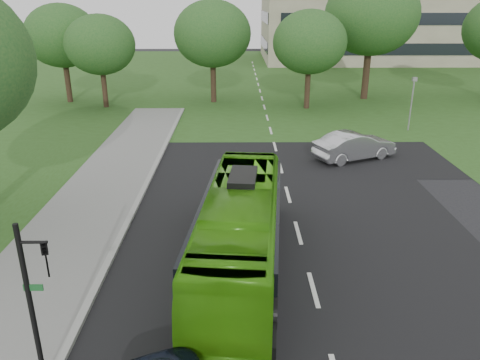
{
  "coord_description": "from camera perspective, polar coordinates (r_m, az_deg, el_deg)",
  "views": [
    {
      "loc": [
        -2.51,
        -14.94,
        8.82
      ],
      "look_at": [
        -2.35,
        3.86,
        1.6
      ],
      "focal_mm": 35.0,
      "sensor_mm": 36.0,
      "label": 1
    }
  ],
  "objects": [
    {
      "name": "street_surfaces",
      "position": [
        38.76,
        2.7,
        7.88
      ],
      "size": [
        120.0,
        120.0,
        0.15
      ],
      "color": "black",
      "rests_on": "ground"
    },
    {
      "name": "tree_park_d",
      "position": [
        46.46,
        15.76,
        18.8
      ],
      "size": [
        8.51,
        8.51,
        11.26
      ],
      "color": "black",
      "rests_on": "ground"
    },
    {
      "name": "traffic_light",
      "position": [
        11.81,
        -23.7,
        -12.85
      ],
      "size": [
        0.71,
        0.21,
        4.41
      ],
      "rotation": [
        0.0,
        0.0,
        0.3
      ],
      "color": "black",
      "rests_on": "ground"
    },
    {
      "name": "tree_park_b",
      "position": [
        43.47,
        -3.39,
        17.35
      ],
      "size": [
        6.87,
        6.87,
        9.0
      ],
      "color": "black",
      "rests_on": "ground"
    },
    {
      "name": "bus",
      "position": [
        16.16,
        0.04,
        -6.1
      ],
      "size": [
        3.45,
        10.66,
        2.92
      ],
      "primitive_type": "imported",
      "rotation": [
        0.0,
        0.0,
        -0.1
      ],
      "color": "#419C11",
      "rests_on": "ground"
    },
    {
      "name": "ground",
      "position": [
        17.53,
        7.92,
        -9.43
      ],
      "size": [
        160.0,
        160.0,
        0.0
      ],
      "primitive_type": "plane",
      "color": "black",
      "rests_on": "ground"
    },
    {
      "name": "sedan",
      "position": [
        28.49,
        13.77,
        4.08
      ],
      "size": [
        5.24,
        3.64,
        1.64
      ],
      "primitive_type": "imported",
      "rotation": [
        0.0,
        0.0,
        2.0
      ],
      "color": "#BCBCC1",
      "rests_on": "ground"
    },
    {
      "name": "tree_park_a",
      "position": [
        42.86,
        -16.7,
        15.5
      ],
      "size": [
        5.91,
        5.91,
        7.86
      ],
      "color": "black",
      "rests_on": "ground"
    },
    {
      "name": "camera_pole",
      "position": [
        35.79,
        20.27,
        9.51
      ],
      "size": [
        0.32,
        0.28,
        3.83
      ],
      "rotation": [
        0.0,
        0.0,
        0.03
      ],
      "color": "gray",
      "rests_on": "ground"
    },
    {
      "name": "tree_park_f",
      "position": [
        46.22,
        -20.9,
        16.1
      ],
      "size": [
        6.51,
        6.51,
        8.69
      ],
      "color": "black",
      "rests_on": "ground"
    },
    {
      "name": "tree_park_c",
      "position": [
        41.12,
        8.5,
        16.28
      ],
      "size": [
        6.2,
        6.2,
        8.23
      ],
      "color": "black",
      "rests_on": "ground"
    }
  ]
}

